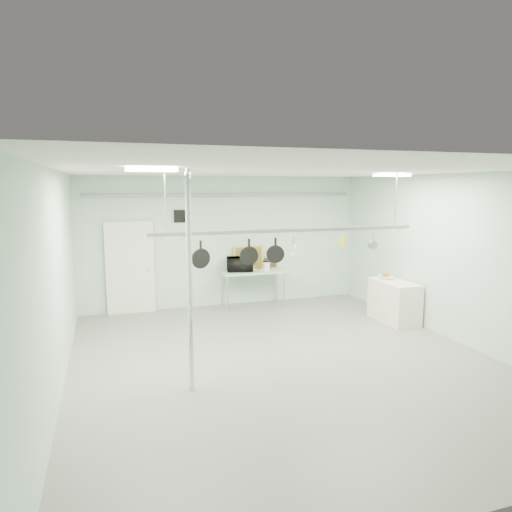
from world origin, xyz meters
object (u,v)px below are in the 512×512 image
object	(u,v)px
side_cabinet	(394,301)
skillet_mid	(249,252)
fruit_bowl	(386,277)
prep_table	(253,273)
skillet_left	(201,254)
chrome_pole	(190,282)
skillet_right	(275,250)
pot_rack	(290,229)
coffee_canister	(266,266)
microwave	(240,264)

from	to	relation	value
side_cabinet	skillet_mid	world-z (taller)	skillet_mid
side_cabinet	fruit_bowl	xyz separation A→B (m)	(-0.04, 0.29, 0.49)
prep_table	fruit_bowl	size ratio (longest dim) A/B	4.94
skillet_left	chrome_pole	bearing A→B (deg)	-125.77
skillet_mid	prep_table	bearing A→B (deg)	80.22
chrome_pole	skillet_left	bearing A→B (deg)	69.00
skillet_mid	skillet_right	size ratio (longest dim) A/B	1.07
side_cabinet	pot_rack	world-z (taller)	pot_rack
chrome_pole	fruit_bowl	xyz separation A→B (m)	(4.81, 2.29, -0.66)
chrome_pole	coffee_canister	xyz separation A→B (m)	(2.61, 4.09, -0.59)
microwave	skillet_left	world-z (taller)	skillet_left
coffee_canister	fruit_bowl	world-z (taller)	coffee_canister
fruit_bowl	skillet_mid	distance (m)	4.01
pot_rack	fruit_bowl	xyz separation A→B (m)	(2.91, 1.39, -1.29)
microwave	fruit_bowl	xyz separation A→B (m)	(2.85, -1.92, -0.14)
coffee_canister	skillet_right	size ratio (longest dim) A/B	0.51
skillet_left	skillet_mid	xyz separation A→B (m)	(0.82, 0.00, 0.00)
skillet_left	fruit_bowl	bearing A→B (deg)	2.52
chrome_pole	pot_rack	xyz separation A→B (m)	(1.90, 0.90, 0.63)
side_cabinet	microwave	distance (m)	3.69
skillet_right	coffee_canister	bearing A→B (deg)	94.15
fruit_bowl	microwave	bearing A→B (deg)	145.94
pot_rack	coffee_canister	world-z (taller)	pot_rack
chrome_pole	skillet_left	distance (m)	1.00
fruit_bowl	prep_table	bearing A→B (deg)	142.78
pot_rack	microwave	size ratio (longest dim) A/B	7.76
skillet_mid	microwave	bearing A→B (deg)	85.59
side_cabinet	coffee_canister	bearing A→B (deg)	137.01
fruit_bowl	coffee_canister	bearing A→B (deg)	140.80
coffee_canister	skillet_left	xyz separation A→B (m)	(-2.27, -3.19, 0.85)
microwave	coffee_canister	xyz separation A→B (m)	(0.64, -0.13, -0.06)
chrome_pole	microwave	world-z (taller)	chrome_pole
prep_table	skillet_mid	xyz separation A→B (m)	(-1.14, -3.30, 1.03)
pot_rack	skillet_left	xyz separation A→B (m)	(-1.55, 0.00, -0.37)
chrome_pole	skillet_right	xyz separation A→B (m)	(1.64, 0.90, 0.28)
skillet_left	microwave	bearing A→B (deg)	49.16
side_cabinet	skillet_right	bearing A→B (deg)	-161.10
microwave	skillet_mid	distance (m)	3.50
pot_rack	prep_table	bearing A→B (deg)	83.09
side_cabinet	microwave	xyz separation A→B (m)	(-2.88, 2.21, 0.63)
prep_table	skillet_right	size ratio (longest dim) A/B	3.83
chrome_pole	skillet_mid	size ratio (longest dim) A/B	7.14
microwave	fruit_bowl	size ratio (longest dim) A/B	1.91
chrome_pole	pot_rack	size ratio (longest dim) A/B	0.67
pot_rack	fruit_bowl	world-z (taller)	pot_rack
coffee_canister	chrome_pole	bearing A→B (deg)	-122.57
prep_table	pot_rack	distance (m)	3.61
side_cabinet	chrome_pole	bearing A→B (deg)	-157.59
skillet_mid	fruit_bowl	bearing A→B (deg)	30.07
fruit_bowl	skillet_left	xyz separation A→B (m)	(-4.47, -1.39, 0.92)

